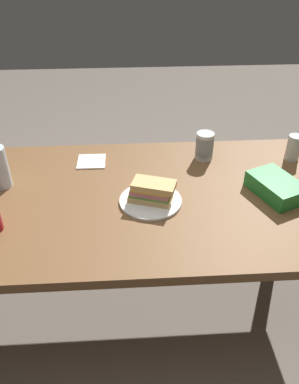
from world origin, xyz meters
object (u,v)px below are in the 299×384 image
Objects in this scene: dining_table at (130,211)px; plastic_cup_stack at (204,146)px; sandwich at (151,191)px; soda_can_silver at (293,148)px; paper_plate at (150,201)px; chip_bag at (275,187)px.

plastic_cup_stack is (0.36, 0.29, 0.14)m from dining_table.
dining_table is 0.16m from sandwich.
soda_can_silver is (0.42, -0.03, -0.00)m from plastic_cup_stack.
paper_plate is 0.52m from chip_bag.
chip_bag reaches higher than dining_table.
dining_table is 7.46× the size of paper_plate.
dining_table is at bearing 64.95° from chip_bag.
chip_bag is at bearing -121.83° from soda_can_silver.
sandwich reaches higher than dining_table.
dining_table is 14.45× the size of plastic_cup_stack.
sandwich reaches higher than chip_bag.
plastic_cup_stack is (0.27, 0.34, 0.01)m from sandwich.
chip_bag is (0.52, 0.03, 0.03)m from paper_plate.
plastic_cup_stack is at bearing 50.99° from sandwich.
paper_plate is at bearing -30.70° from dining_table.
plastic_cup_stack reaches higher than dining_table.
plastic_cup_stack is at bearing 38.94° from dining_table.
plastic_cup_stack is (-0.25, 0.31, 0.03)m from chip_bag.
dining_table is 0.61m from chip_bag.
soda_can_silver reaches higher than chip_bag.
paper_plate is at bearing 69.89° from chip_bag.
chip_bag is 0.40m from plastic_cup_stack.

